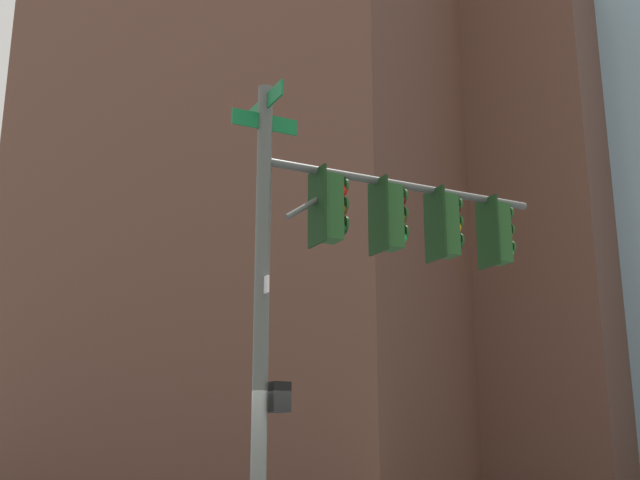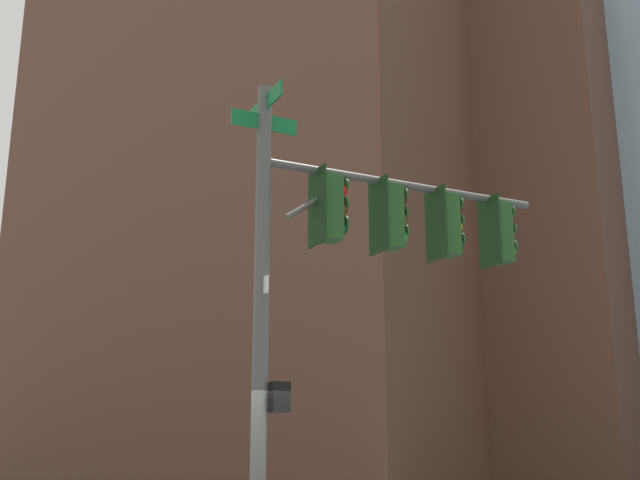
# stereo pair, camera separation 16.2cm
# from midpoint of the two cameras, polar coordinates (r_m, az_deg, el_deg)

# --- Properties ---
(signal_pole_assembly) EXTENTS (3.22, 4.46, 6.91)m
(signal_pole_assembly) POSITION_cam_midpoint_polar(r_m,az_deg,el_deg) (12.12, 3.19, -0.53)
(signal_pole_assembly) COLOR #4C514C
(signal_pole_assembly) RESTS_ON ground_plane
(building_brick_nearside) EXTENTS (26.17, 17.52, 43.52)m
(building_brick_nearside) POSITION_cam_midpoint_polar(r_m,az_deg,el_deg) (53.21, -5.09, 7.24)
(building_brick_nearside) COLOR brown
(building_brick_nearside) RESTS_ON ground_plane
(building_brick_midblock) EXTENTS (18.98, 15.51, 33.95)m
(building_brick_midblock) POSITION_cam_midpoint_polar(r_m,az_deg,el_deg) (57.49, 10.57, 0.70)
(building_brick_midblock) COLOR brown
(building_brick_midblock) RESTS_ON ground_plane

